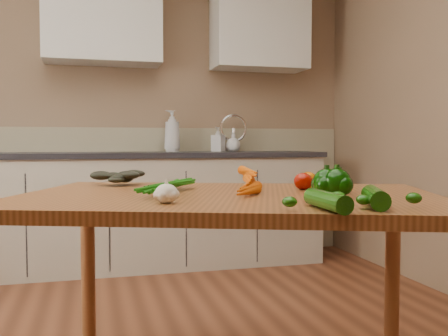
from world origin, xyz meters
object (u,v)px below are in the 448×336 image
tomato_c (329,183)px  zucchini_a (375,197)px  leafy_greens (116,173)px  tomato_b (308,180)px  soap_bottle_a (172,131)px  carrot_bunch (222,183)px  tomato_a (303,181)px  garlic_bulb (166,194)px  pepper_b (339,182)px  pepper_c (337,183)px  table (228,218)px  soap_bottle_c (233,142)px  pepper_a (327,183)px  soap_bottle_b (218,139)px  zucchini_b (327,201)px

tomato_c → zucchini_a: 0.47m
leafy_greens → tomato_b: size_ratio=2.91×
tomato_c → zucchini_a: bearing=-100.9°
soap_bottle_a → carrot_bunch: bearing=-35.7°
soap_bottle_a → carrot_bunch: 2.35m
leafy_greens → tomato_a: bearing=-28.8°
garlic_bulb → pepper_b: 0.66m
leafy_greens → zucchini_a: bearing=-53.1°
soap_bottle_a → tomato_c: bearing=-25.6°
carrot_bunch → pepper_c: pepper_c is taller
table → soap_bottle_c: (0.70, 2.38, 0.27)m
soap_bottle_a → tomato_c: soap_bottle_a is taller
leafy_greens → tomato_c: bearing=-30.0°
table → zucchini_a: size_ratio=8.17×
pepper_a → tomato_c: pepper_a is taller
table → pepper_a: bearing=-11.5°
soap_bottle_c → garlic_bulb: soap_bottle_c is taller
soap_bottle_a → soap_bottle_c: soap_bottle_a is taller
soap_bottle_c → tomato_c: (-0.30, -2.37, -0.16)m
pepper_c → zucchini_a: 0.24m
soap_bottle_c → carrot_bunch: 2.45m
leafy_greens → pepper_b: bearing=-34.9°
tomato_a → soap_bottle_b: bearing=84.0°
soap_bottle_c → leafy_greens: 2.21m
pepper_c → tomato_c: bearing=69.2°
soap_bottle_c → pepper_c: (-0.38, -2.59, -0.14)m
pepper_a → tomato_b: pepper_a is taller
zucchini_a → pepper_c: bearing=88.5°
soap_bottle_a → zucchini_a: bearing=-28.3°
carrot_bunch → zucchini_b: bearing=-52.2°
soap_bottle_c → pepper_c: soap_bottle_c is taller
soap_bottle_a → soap_bottle_c: bearing=60.7°
zucchini_b → tomato_a: bearing=72.5°
tomato_c → soap_bottle_c: bearing=82.8°
garlic_bulb → zucchini_a: bearing=-22.9°
soap_bottle_a → zucchini_a: soap_bottle_a is taller
tomato_c → leafy_greens: bearing=150.0°
carrot_bunch → leafy_greens: 0.55m
tomato_b → carrot_bunch: bearing=-167.2°
garlic_bulb → tomato_a: size_ratio=0.97×
pepper_b → pepper_c: (-0.08, -0.13, 0.01)m
table → carrot_bunch: size_ratio=6.25×
pepper_a → pepper_c: pepper_c is taller
tomato_b → pepper_c: bearing=-98.3°
pepper_b → tomato_a: (-0.07, 0.15, -0.01)m
tomato_c → pepper_a: bearing=-118.9°
carrot_bunch → garlic_bulb: 0.35m
soap_bottle_b → tomato_a: size_ratio=2.84×
pepper_a → zucchini_b: pepper_a is taller
garlic_bulb → zucchini_a: (0.56, -0.24, -0.00)m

